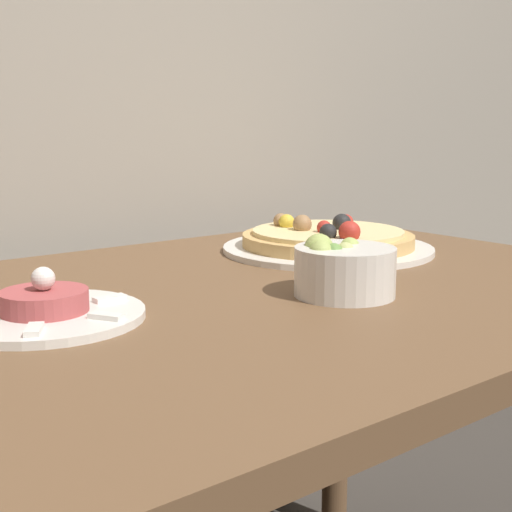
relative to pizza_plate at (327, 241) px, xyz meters
The scene contains 4 objects.
dining_table 0.32m from the pizza_plate, 152.79° to the right, with size 1.15×0.83×0.73m.
pizza_plate is the anchor object (origin of this frame).
tartare_plate 0.58m from the pizza_plate, 168.47° to the right, with size 0.23×0.23×0.06m.
small_bowl 0.32m from the pizza_plate, 130.95° to the right, with size 0.13×0.13×0.08m.
Camera 1 is at (-0.61, -0.34, 0.96)m, focal length 50.00 mm.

